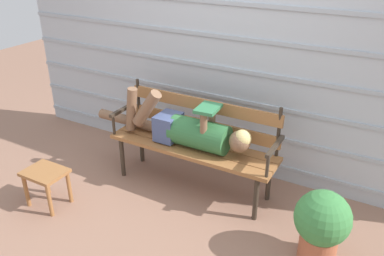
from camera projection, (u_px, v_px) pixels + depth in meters
name	position (u px, v px, depth m)	size (l,w,h in m)	color
ground_plane	(184.00, 194.00, 3.72)	(12.00, 12.00, 0.00)	#936B56
house_siding	(220.00, 66.00, 3.81)	(4.79, 0.08, 2.11)	#B2BCC6
park_bench	(195.00, 138.00, 3.67)	(1.60, 0.43, 0.91)	#9E6638
reclining_person	(186.00, 129.00, 3.59)	(1.69, 0.27, 0.50)	#33703D
footstool	(46.00, 178.00, 3.47)	(0.36, 0.29, 0.35)	#9E6638
potted_plant	(322.00, 224.00, 2.84)	(0.41, 0.41, 0.59)	#AD5B3D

